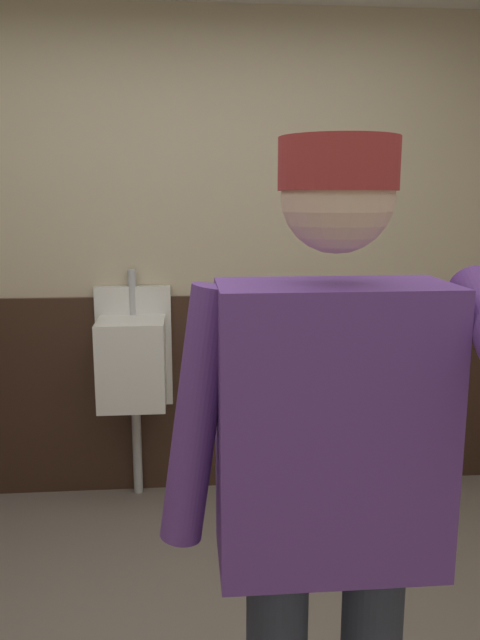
{
  "coord_description": "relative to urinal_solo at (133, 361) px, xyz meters",
  "views": [
    {
      "loc": [
        -0.02,
        -1.62,
        1.62
      ],
      "look_at": [
        0.14,
        0.22,
        1.25
      ],
      "focal_mm": 35.1,
      "sensor_mm": 36.0,
      "label": 1
    }
  ],
  "objects": [
    {
      "name": "person",
      "position": [
        0.59,
        -1.94,
        0.25
      ],
      "size": [
        0.7,
        0.6,
        1.73
      ],
      "color": "#2D3342",
      "rests_on": "ground_plane"
    },
    {
      "name": "wall_back",
      "position": [
        0.3,
        0.22,
        0.5
      ],
      "size": [
        4.0,
        0.12,
        2.56
      ],
      "primitive_type": "cube",
      "color": "beige",
      "rests_on": "ground_plane"
    },
    {
      "name": "urinal_solo",
      "position": [
        0.0,
        0.0,
        0.0
      ],
      "size": [
        0.4,
        0.34,
        1.24
      ],
      "color": "white",
      "rests_on": "ground_plane"
    },
    {
      "name": "wainscot_band_back",
      "position": [
        0.3,
        0.14,
        -0.23
      ],
      "size": [
        3.4,
        0.03,
        1.09
      ],
      "primitive_type": "cube",
      "color": "#382319",
      "rests_on": "ground_plane"
    }
  ]
}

